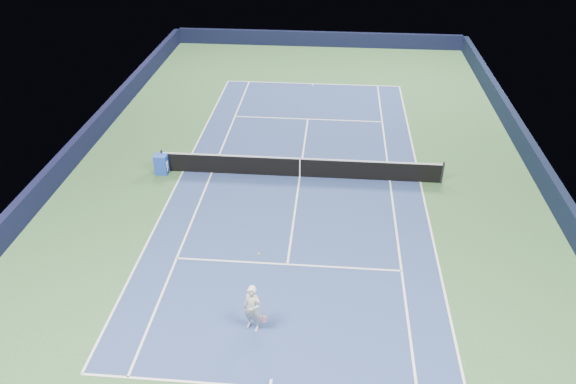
{
  "coord_description": "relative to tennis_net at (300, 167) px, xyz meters",
  "views": [
    {
      "loc": [
        1.43,
        -22.31,
        13.0
      ],
      "look_at": [
        -0.28,
        -3.0,
        1.0
      ],
      "focal_mm": 35.0,
      "sensor_mm": 36.0,
      "label": 1
    }
  ],
  "objects": [
    {
      "name": "ground",
      "position": [
        0.0,
        0.0,
        -0.5
      ],
      "size": [
        40.0,
        40.0,
        0.0
      ],
      "primitive_type": "plane",
      "color": "#325930",
      "rests_on": "ground"
    },
    {
      "name": "wall_far",
      "position": [
        0.0,
        19.82,
        0.05
      ],
      "size": [
        22.0,
        0.35,
        1.1
      ],
      "primitive_type": "cube",
      "color": "black",
      "rests_on": "ground"
    },
    {
      "name": "wall_right",
      "position": [
        10.82,
        0.0,
        0.05
      ],
      "size": [
        0.35,
        40.0,
        1.1
      ],
      "primitive_type": "cube",
      "color": "black",
      "rests_on": "ground"
    },
    {
      "name": "wall_left",
      "position": [
        -10.82,
        0.0,
        0.05
      ],
      "size": [
        0.35,
        40.0,
        1.1
      ],
      "primitive_type": "cube",
      "color": "#111333",
      "rests_on": "ground"
    },
    {
      "name": "court_surface",
      "position": [
        0.0,
        0.0,
        -0.5
      ],
      "size": [
        10.97,
        23.77,
        0.01
      ],
      "primitive_type": "cube",
      "color": "navy",
      "rests_on": "ground"
    },
    {
      "name": "baseline_far",
      "position": [
        0.0,
        11.88,
        -0.5
      ],
      "size": [
        10.97,
        0.08,
        0.0
      ],
      "primitive_type": "cube",
      "color": "white",
      "rests_on": "ground"
    },
    {
      "name": "sideline_doubles_right",
      "position": [
        5.49,
        0.0,
        -0.5
      ],
      "size": [
        0.08,
        23.77,
        0.0
      ],
      "primitive_type": "cube",
      "color": "white",
      "rests_on": "ground"
    },
    {
      "name": "sideline_doubles_left",
      "position": [
        -5.49,
        0.0,
        -0.5
      ],
      "size": [
        0.08,
        23.77,
        0.0
      ],
      "primitive_type": "cube",
      "color": "white",
      "rests_on": "ground"
    },
    {
      "name": "sideline_singles_right",
      "position": [
        4.12,
        0.0,
        -0.5
      ],
      "size": [
        0.08,
        23.77,
        0.0
      ],
      "primitive_type": "cube",
      "color": "white",
      "rests_on": "ground"
    },
    {
      "name": "sideline_singles_left",
      "position": [
        -4.12,
        0.0,
        -0.5
      ],
      "size": [
        0.08,
        23.77,
        0.0
      ],
      "primitive_type": "cube",
      "color": "white",
      "rests_on": "ground"
    },
    {
      "name": "service_line_far",
      "position": [
        0.0,
        6.4,
        -0.5
      ],
      "size": [
        8.23,
        0.08,
        0.0
      ],
      "primitive_type": "cube",
      "color": "white",
      "rests_on": "ground"
    },
    {
      "name": "service_line_near",
      "position": [
        0.0,
        -6.4,
        -0.5
      ],
      "size": [
        8.23,
        0.08,
        0.0
      ],
      "primitive_type": "cube",
      "color": "white",
      "rests_on": "ground"
    },
    {
      "name": "center_service_line",
      "position": [
        0.0,
        0.0,
        -0.5
      ],
      "size": [
        0.08,
        12.8,
        0.0
      ],
      "primitive_type": "cube",
      "color": "white",
      "rests_on": "ground"
    },
    {
      "name": "center_mark_far",
      "position": [
        0.0,
        11.73,
        -0.5
      ],
      "size": [
        0.08,
        0.3,
        0.0
      ],
      "primitive_type": "cube",
      "color": "white",
      "rests_on": "ground"
    },
    {
      "name": "center_mark_near",
      "position": [
        0.0,
        -11.73,
        -0.5
      ],
      "size": [
        0.08,
        0.3,
        0.0
      ],
      "primitive_type": "cube",
      "color": "white",
      "rests_on": "ground"
    },
    {
      "name": "tennis_net",
      "position": [
        0.0,
        0.0,
        0.0
      ],
      "size": [
        12.9,
        0.1,
        1.07
      ],
      "color": "black",
      "rests_on": "ground"
    },
    {
      "name": "sponsor_cube",
      "position": [
        -6.4,
        -0.23,
        -0.04
      ],
      "size": [
        0.62,
        0.52,
        0.94
      ],
      "color": "blue",
      "rests_on": "ground"
    },
    {
      "name": "tennis_player",
      "position": [
        -0.79,
        -9.64,
        0.33
      ],
      "size": [
        0.83,
        1.34,
        2.22
      ],
      "color": "silver",
      "rests_on": "ground"
    }
  ]
}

